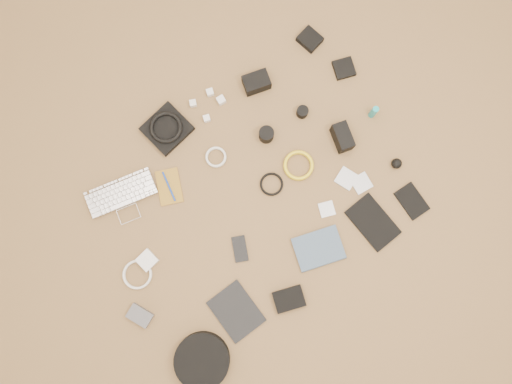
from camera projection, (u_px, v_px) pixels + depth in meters
room_shell at (245, 130)px, 0.93m from camera, size 4.04×4.04×2.58m
laptop at (125, 202)px, 2.16m from camera, size 0.34×0.27×0.02m
headphone_pouch at (167, 129)px, 2.20m from camera, size 0.21×0.20×0.03m
headphones at (166, 127)px, 2.18m from camera, size 0.15×0.15×0.02m
charger_a at (193, 103)px, 2.22m from camera, size 0.04×0.04×0.03m
charger_b at (210, 92)px, 2.22m from camera, size 0.04×0.04×0.03m
charger_c at (221, 100)px, 2.22m from camera, size 0.04×0.04×0.03m
charger_d at (207, 119)px, 2.21m from camera, size 0.04×0.04×0.03m
dslr_camera at (256, 82)px, 2.21m from camera, size 0.13×0.11×0.07m
lens_pouch at (310, 39)px, 2.25m from camera, size 0.10×0.11×0.03m
notebook_olive at (169, 187)px, 2.18m from camera, size 0.15×0.18×0.01m
pen_blue at (169, 186)px, 2.17m from camera, size 0.03×0.14×0.01m
cable_white_a at (216, 157)px, 2.19m from camera, size 0.10×0.10×0.01m
lens_a at (266, 135)px, 2.18m from camera, size 0.07×0.07×0.07m
lens_b at (302, 112)px, 2.20m from camera, size 0.06×0.06×0.05m
card_reader at (344, 68)px, 2.24m from camera, size 0.11×0.11×0.02m
power_brick at (147, 260)px, 2.13m from camera, size 0.08×0.08×0.03m
cable_white_b at (138, 274)px, 2.13m from camera, size 0.14×0.14×0.01m
cable_black at (272, 184)px, 2.18m from camera, size 0.12×0.12×0.01m
cable_yellow at (298, 166)px, 2.19m from camera, size 0.17×0.17×0.02m
flash at (342, 137)px, 2.17m from camera, size 0.09×0.13×0.09m
lens_cleaner at (374, 112)px, 2.18m from camera, size 0.03×0.03×0.09m
battery_charger at (140, 316)px, 2.10m from camera, size 0.10×0.12×0.03m
tablet at (236, 311)px, 2.11m from camera, size 0.17×0.22×0.01m
phone at (240, 249)px, 2.14m from camera, size 0.10×0.13×0.01m
filter_case_left at (327, 209)px, 2.17m from camera, size 0.08×0.08×0.01m
filter_case_mid at (346, 178)px, 2.18m from camera, size 0.10×0.10×0.01m
filter_case_right at (361, 183)px, 2.18m from camera, size 0.08×0.08×0.01m
air_blower at (397, 164)px, 2.17m from camera, size 0.06×0.06×0.05m
headphone_case at (202, 360)px, 2.06m from camera, size 0.28×0.28×0.06m
drive_case at (289, 299)px, 2.11m from camera, size 0.15×0.13×0.03m
paperback at (324, 265)px, 2.13m from camera, size 0.24×0.20×0.02m
notebook_black_a at (373, 222)px, 2.15m from camera, size 0.15×0.23×0.02m
notebook_black_b at (412, 201)px, 2.17m from camera, size 0.10×0.15×0.01m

